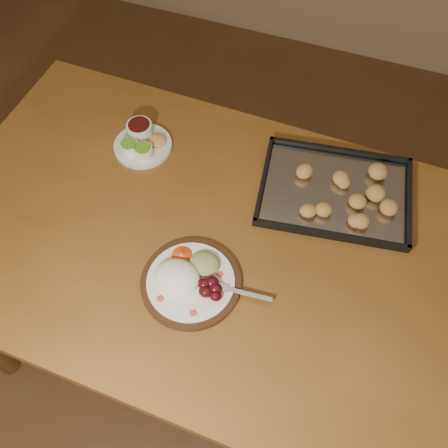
% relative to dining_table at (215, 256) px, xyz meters
% --- Properties ---
extents(ground, '(4.00, 4.00, 0.00)m').
position_rel_dining_table_xyz_m(ground, '(-0.04, -0.18, -0.65)').
color(ground, brown).
rests_on(ground, ground).
extents(dining_table, '(1.52, 0.94, 0.75)m').
position_rel_dining_table_xyz_m(dining_table, '(0.00, 0.00, 0.00)').
color(dining_table, brown).
rests_on(dining_table, ground).
extents(dinner_plate, '(0.32, 0.24, 0.06)m').
position_rel_dining_table_xyz_m(dinner_plate, '(-0.01, -0.14, 0.11)').
color(dinner_plate, black).
rests_on(dinner_plate, dining_table).
extents(condiment_saucer, '(0.17, 0.17, 0.06)m').
position_rel_dining_table_xyz_m(condiment_saucer, '(-0.31, 0.22, 0.12)').
color(condiment_saucer, silver).
rests_on(condiment_saucer, dining_table).
extents(baking_tray, '(0.44, 0.35, 0.04)m').
position_rel_dining_table_xyz_m(baking_tray, '(0.26, 0.24, 0.11)').
color(baking_tray, black).
rests_on(baking_tray, dining_table).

